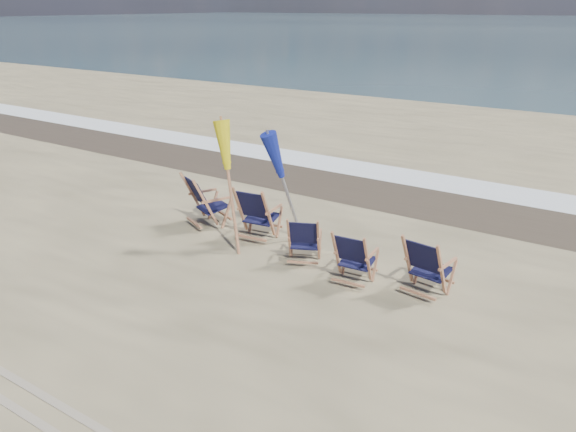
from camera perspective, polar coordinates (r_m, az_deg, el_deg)
name	(u,v)px	position (r m, az deg, el deg)	size (l,w,h in m)	color
surf_foam	(419,178)	(14.78, 13.16, 3.74)	(200.00, 1.40, 0.01)	silver
wet_sand_strip	(395,194)	(13.44, 10.86, 2.22)	(200.00, 2.60, 0.00)	#42362A
beach_chair_0	(206,205)	(10.93, -8.35, 1.08)	(0.70, 0.79, 1.10)	black
beach_chair_1	(268,216)	(10.28, -2.00, -0.04)	(0.69, 0.78, 1.08)	black
beach_chair_2	(318,242)	(9.45, 3.10, -2.61)	(0.57, 0.64, 0.89)	black
beach_chair_3	(367,262)	(8.74, 8.07, -4.64)	(0.60, 0.68, 0.94)	black
beach_chair_4	(441,272)	(8.56, 15.29, -5.54)	(0.64, 0.72, 1.00)	black
umbrella_yellow	(229,152)	(9.68, -5.98, 6.44)	(0.30, 0.30, 2.35)	#A96D4B
umbrella_blue	(287,156)	(9.97, -0.08, 6.14)	(0.30, 0.30, 2.20)	#A5A5AD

